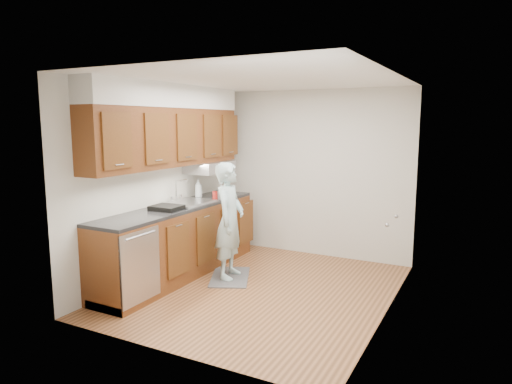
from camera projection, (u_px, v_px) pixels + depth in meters
The scene contains 15 objects.
floor at pixel (261, 290), 5.56m from camera, with size 3.50×3.50×0.00m, color #99613A.
ceiling at pixel (261, 79), 5.18m from camera, with size 3.50×3.50×0.00m, color white.
wall_left at pixel (160, 181), 6.05m from camera, with size 0.02×3.50×2.50m, color beige.
wall_right at pixel (391, 198), 4.68m from camera, with size 0.02×3.50×2.50m, color beige.
wall_back at pixel (313, 174), 6.90m from camera, with size 3.00×0.02×2.50m, color beige.
counter at pixel (180, 239), 6.03m from camera, with size 0.64×2.80×1.30m.
upper_cabinets at pixel (171, 128), 5.91m from camera, with size 0.47×2.80×1.21m.
closet_door at pixel (394, 214), 4.99m from camera, with size 0.02×1.22×2.05m, color silver.
floor_mat at pixel (230, 277), 5.99m from camera, with size 0.48×0.81×0.02m, color slate.
person at pixel (229, 213), 5.86m from camera, with size 0.60×0.40×1.70m, color #AACBCF.
soap_bottle_a at pixel (198, 188), 6.54m from camera, with size 0.11×0.11×0.28m, color silver.
soap_bottle_b at pixel (221, 190), 6.63m from camera, with size 0.09×0.10×0.21m, color silver.
soda_can at pixel (215, 195), 6.39m from camera, with size 0.07×0.07×0.13m, color red.
steel_can at pixel (218, 196), 6.43m from camera, with size 0.06×0.06×0.11m, color #A5A5AA.
dish_rack at pixel (167, 208), 5.66m from camera, with size 0.36×0.30×0.06m, color black.
Camera 1 is at (2.40, -4.74, 2.02)m, focal length 32.00 mm.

